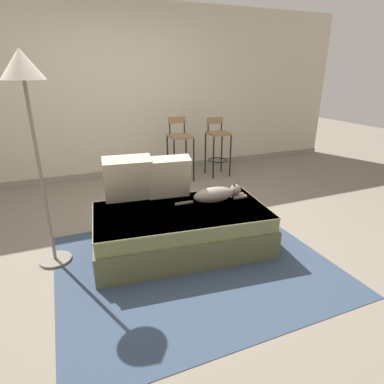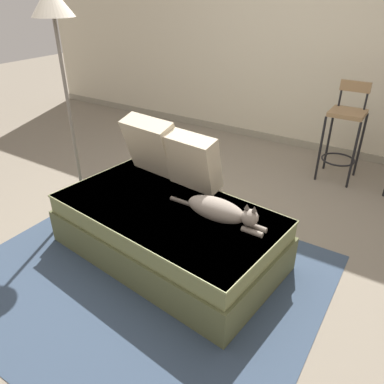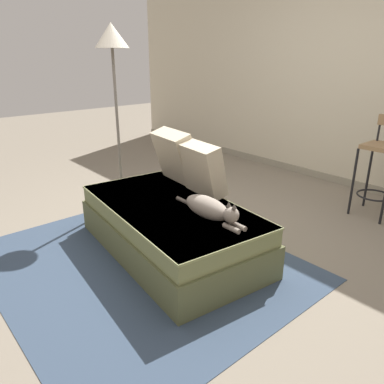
{
  "view_description": "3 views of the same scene",
  "coord_description": "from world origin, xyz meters",
  "px_view_note": "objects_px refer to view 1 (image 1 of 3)",
  "views": [
    {
      "loc": [
        -0.96,
        -2.97,
        1.63
      ],
      "look_at": [
        0.15,
        -0.3,
        0.53
      ],
      "focal_mm": 30.0,
      "sensor_mm": 36.0,
      "label": 1
    },
    {
      "loc": [
        1.35,
        -2.19,
        1.78
      ],
      "look_at": [
        0.15,
        -0.3,
        0.53
      ],
      "focal_mm": 35.0,
      "sensor_mm": 36.0,
      "label": 2
    },
    {
      "loc": [
        2.17,
        -2.03,
        1.52
      ],
      "look_at": [
        0.15,
        -0.3,
        0.53
      ],
      "focal_mm": 35.0,
      "sensor_mm": 36.0,
      "label": 3
    }
  ],
  "objects_px": {
    "cat": "(217,194)",
    "floor_lamp": "(25,88)",
    "throw_pillow_middle": "(169,177)",
    "bar_stool_near_window": "(180,146)",
    "bar_stool_by_doorway": "(218,142)",
    "throw_pillow_corner": "(128,179)",
    "couch": "(182,229)"
  },
  "relations": [
    {
      "from": "throw_pillow_middle",
      "to": "bar_stool_near_window",
      "type": "xyz_separation_m",
      "value": [
        0.73,
        1.64,
        -0.09
      ]
    },
    {
      "from": "bar_stool_by_doorway",
      "to": "floor_lamp",
      "type": "bearing_deg",
      "value": -145.22
    },
    {
      "from": "floor_lamp",
      "to": "throw_pillow_corner",
      "type": "bearing_deg",
      "value": 12.04
    },
    {
      "from": "throw_pillow_middle",
      "to": "bar_stool_by_doorway",
      "type": "xyz_separation_m",
      "value": [
        1.38,
        1.64,
        -0.08
      ]
    },
    {
      "from": "couch",
      "to": "bar_stool_by_doorway",
      "type": "height_order",
      "value": "bar_stool_by_doorway"
    },
    {
      "from": "couch",
      "to": "bar_stool_near_window",
      "type": "xyz_separation_m",
      "value": [
        0.73,
        1.98,
        0.33
      ]
    },
    {
      "from": "throw_pillow_middle",
      "to": "bar_stool_near_window",
      "type": "relative_size",
      "value": 0.45
    },
    {
      "from": "throw_pillow_corner",
      "to": "cat",
      "type": "xyz_separation_m",
      "value": [
        0.8,
        -0.33,
        -0.16
      ]
    },
    {
      "from": "throw_pillow_middle",
      "to": "cat",
      "type": "distance_m",
      "value": 0.51
    },
    {
      "from": "bar_stool_near_window",
      "to": "floor_lamp",
      "type": "bearing_deg",
      "value": -136.95
    },
    {
      "from": "bar_stool_near_window",
      "to": "floor_lamp",
      "type": "xyz_separation_m",
      "value": [
        -1.88,
        -1.75,
        0.97
      ]
    },
    {
      "from": "cat",
      "to": "floor_lamp",
      "type": "height_order",
      "value": "floor_lamp"
    },
    {
      "from": "bar_stool_by_doorway",
      "to": "floor_lamp",
      "type": "relative_size",
      "value": 0.52
    },
    {
      "from": "throw_pillow_middle",
      "to": "bar_stool_near_window",
      "type": "bearing_deg",
      "value": 65.9
    },
    {
      "from": "couch",
      "to": "bar_stool_by_doorway",
      "type": "xyz_separation_m",
      "value": [
        1.38,
        1.98,
        0.34
      ]
    },
    {
      "from": "throw_pillow_corner",
      "to": "cat",
      "type": "bearing_deg",
      "value": -22.49
    },
    {
      "from": "cat",
      "to": "floor_lamp",
      "type": "bearing_deg",
      "value": 173.55
    },
    {
      "from": "throw_pillow_middle",
      "to": "cat",
      "type": "height_order",
      "value": "throw_pillow_middle"
    },
    {
      "from": "throw_pillow_corner",
      "to": "cat",
      "type": "relative_size",
      "value": 0.64
    },
    {
      "from": "cat",
      "to": "bar_stool_by_doorway",
      "type": "distance_m",
      "value": 2.16
    },
    {
      "from": "bar_stool_near_window",
      "to": "throw_pillow_middle",
      "type": "bearing_deg",
      "value": -114.1
    },
    {
      "from": "couch",
      "to": "floor_lamp",
      "type": "bearing_deg",
      "value": 168.6
    },
    {
      "from": "throw_pillow_corner",
      "to": "throw_pillow_middle",
      "type": "height_order",
      "value": "throw_pillow_corner"
    },
    {
      "from": "cat",
      "to": "throw_pillow_middle",
      "type": "bearing_deg",
      "value": 144.26
    },
    {
      "from": "couch",
      "to": "throw_pillow_corner",
      "type": "distance_m",
      "value": 0.71
    },
    {
      "from": "throw_pillow_corner",
      "to": "bar_stool_by_doorway",
      "type": "height_order",
      "value": "bar_stool_by_doorway"
    },
    {
      "from": "cat",
      "to": "bar_stool_near_window",
      "type": "relative_size",
      "value": 0.76
    },
    {
      "from": "throw_pillow_middle",
      "to": "bar_stool_by_doorway",
      "type": "height_order",
      "value": "bar_stool_by_doorway"
    },
    {
      "from": "throw_pillow_corner",
      "to": "floor_lamp",
      "type": "height_order",
      "value": "floor_lamp"
    },
    {
      "from": "cat",
      "to": "couch",
      "type": "bearing_deg",
      "value": -171.8
    },
    {
      "from": "throw_pillow_corner",
      "to": "bar_stool_by_doorway",
      "type": "distance_m",
      "value": 2.4
    },
    {
      "from": "cat",
      "to": "bar_stool_by_doorway",
      "type": "bearing_deg",
      "value": 62.92
    }
  ]
}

